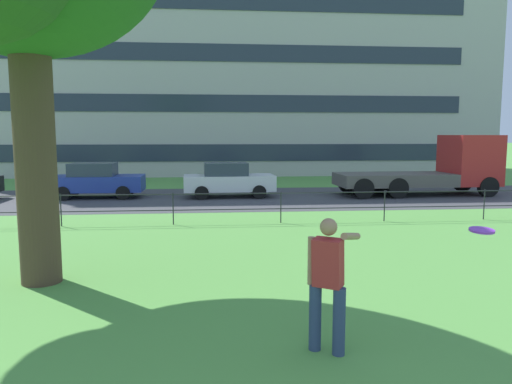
{
  "coord_description": "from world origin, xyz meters",
  "views": [
    {
      "loc": [
        -0.46,
        -1.0,
        2.79
      ],
      "look_at": [
        0.48,
        9.41,
        1.54
      ],
      "focal_mm": 33.99,
      "sensor_mm": 36.0,
      "label": 1
    }
  ],
  "objects_px": {
    "car_white_left": "(228,180)",
    "apartment_building_background": "(220,39)",
    "frisbee": "(482,230)",
    "flatbed_truck_far_right": "(439,168)",
    "person_thrower": "(328,280)",
    "car_blue_far_left": "(96,180)"
  },
  "relations": [
    {
      "from": "person_thrower",
      "to": "flatbed_truck_far_right",
      "type": "height_order",
      "value": "flatbed_truck_far_right"
    },
    {
      "from": "frisbee",
      "to": "car_blue_far_left",
      "type": "relative_size",
      "value": 0.07
    },
    {
      "from": "car_white_left",
      "to": "apartment_building_background",
      "type": "relative_size",
      "value": 0.11
    },
    {
      "from": "car_blue_far_left",
      "to": "apartment_building_background",
      "type": "xyz_separation_m",
      "value": [
        5.77,
        15.08,
        8.97
      ]
    },
    {
      "from": "car_blue_far_left",
      "to": "flatbed_truck_far_right",
      "type": "xyz_separation_m",
      "value": [
        15.56,
        -0.27,
        0.44
      ]
    },
    {
      "from": "person_thrower",
      "to": "car_white_left",
      "type": "height_order",
      "value": "person_thrower"
    },
    {
      "from": "frisbee",
      "to": "flatbed_truck_far_right",
      "type": "bearing_deg",
      "value": 65.51
    },
    {
      "from": "person_thrower",
      "to": "apartment_building_background",
      "type": "distance_m",
      "value": 32.21
    },
    {
      "from": "frisbee",
      "to": "car_blue_far_left",
      "type": "distance_m",
      "value": 18.6
    },
    {
      "from": "person_thrower",
      "to": "car_white_left",
      "type": "distance_m",
      "value": 15.66
    },
    {
      "from": "car_white_left",
      "to": "flatbed_truck_far_right",
      "type": "height_order",
      "value": "flatbed_truck_far_right"
    },
    {
      "from": "flatbed_truck_far_right",
      "to": "apartment_building_background",
      "type": "relative_size",
      "value": 0.19
    },
    {
      "from": "car_white_left",
      "to": "apartment_building_background",
      "type": "xyz_separation_m",
      "value": [
        -0.03,
        15.33,
        8.97
      ]
    },
    {
      "from": "apartment_building_background",
      "to": "frisbee",
      "type": "bearing_deg",
      "value": -85.9
    },
    {
      "from": "person_thrower",
      "to": "apartment_building_background",
      "type": "xyz_separation_m",
      "value": [
        -0.77,
        30.97,
        8.8
      ]
    },
    {
      "from": "flatbed_truck_far_right",
      "to": "apartment_building_background",
      "type": "xyz_separation_m",
      "value": [
        -9.78,
        15.35,
        8.53
      ]
    },
    {
      "from": "apartment_building_background",
      "to": "flatbed_truck_far_right",
      "type": "bearing_deg",
      "value": -57.49
    },
    {
      "from": "frisbee",
      "to": "flatbed_truck_far_right",
      "type": "xyz_separation_m",
      "value": [
        7.5,
        16.47,
        -0.51
      ]
    },
    {
      "from": "apartment_building_background",
      "to": "car_blue_far_left",
      "type": "bearing_deg",
      "value": -110.96
    },
    {
      "from": "frisbee",
      "to": "car_white_left",
      "type": "distance_m",
      "value": 16.66
    },
    {
      "from": "car_blue_far_left",
      "to": "flatbed_truck_far_right",
      "type": "relative_size",
      "value": 0.55
    },
    {
      "from": "frisbee",
      "to": "car_white_left",
      "type": "bearing_deg",
      "value": 97.77
    }
  ]
}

